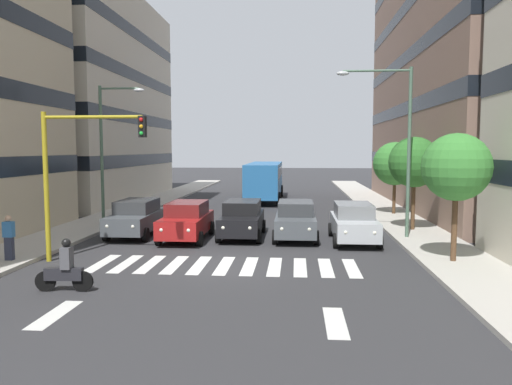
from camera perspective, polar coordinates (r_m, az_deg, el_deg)
ground_plane at (r=17.80m, az=-3.69°, el=-8.45°), size 180.00×180.00×0.00m
sidewalk_left at (r=18.57m, az=23.36°, el=-8.05°), size 2.90×90.00×0.15m
building_left_block_0 at (r=38.54m, az=23.67°, el=19.10°), size 8.87×26.46×27.52m
building_right_block_0 at (r=42.41m, az=-19.10°, el=10.21°), size 8.87×19.85×16.30m
crosswalk_markings at (r=17.80m, az=-3.69°, el=-8.44°), size 9.45×2.80×0.01m
lane_arrow_0 at (r=12.38m, az=9.18°, el=-14.61°), size 0.50×2.20×0.01m
lane_arrow_1 at (r=13.74m, az=-22.24°, el=-12.93°), size 0.50×2.20×0.01m
car_0 at (r=22.46m, az=11.24°, el=-3.40°), size 2.02×4.44×1.72m
car_1 at (r=22.94m, az=4.61°, el=-3.14°), size 2.02×4.44×1.72m
car_2 at (r=23.20m, az=-1.62°, el=-3.03°), size 2.02×4.44×1.72m
car_3 at (r=22.84m, az=-8.03°, el=-3.21°), size 2.02×4.44×1.72m
car_4 at (r=24.26m, az=-13.68°, el=-2.82°), size 2.02×4.44×1.72m
bus_behind_traffic at (r=39.73m, az=1.01°, el=1.77°), size 2.78×10.50×3.00m
motorcycle_with_rider at (r=15.56m, az=-21.26°, el=-8.33°), size 1.70×0.38×1.57m
traffic_light_gantry at (r=19.08m, az=-20.35°, el=3.27°), size 3.86×0.36×5.50m
street_lamp_left at (r=23.16m, az=16.03°, el=6.55°), size 3.37×0.28×7.63m
street_lamp_right at (r=26.87m, az=-16.76°, el=5.65°), size 2.42×0.28×7.26m
street_tree_0 at (r=18.80m, az=22.19°, el=2.69°), size 2.41×2.41×4.57m
street_tree_1 at (r=25.54m, az=17.85°, el=3.34°), size 2.50×2.50×4.61m
street_tree_2 at (r=31.55m, az=15.78°, el=3.22°), size 2.67×2.67×4.43m
pedestrian_waiting at (r=19.91m, az=-26.70°, el=-4.60°), size 0.36×0.24×1.63m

